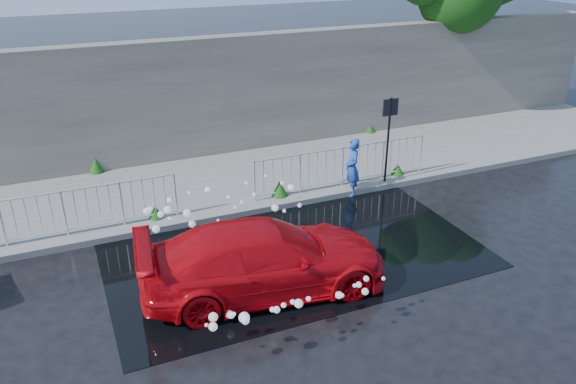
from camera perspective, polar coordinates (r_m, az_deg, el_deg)
name	(u,v)px	position (r m, az deg, el deg)	size (l,w,h in m)	color
ground	(289,277)	(11.51, 0.09, -8.66)	(90.00, 90.00, 0.00)	black
pavement	(218,182)	(15.65, -7.16, 0.97)	(30.00, 4.00, 0.15)	slate
curb	(241,212)	(13.91, -4.80, -2.08)	(30.00, 0.25, 0.16)	slate
retaining_wall	(193,99)	(17.06, -9.64, 9.34)	(30.00, 0.60, 3.50)	#58534A
puddle	(292,249)	(12.46, 0.39, -5.81)	(8.00, 5.00, 0.01)	black
sign_post	(389,127)	(15.08, 10.22, 6.55)	(0.45, 0.06, 2.50)	black
railing_left	(64,212)	(13.41, -21.81, -1.86)	(5.05, 0.05, 1.10)	silver
railing_right	(343,165)	(15.03, 5.57, 2.75)	(5.05, 0.05, 1.10)	silver
weeds	(204,183)	(15.00, -8.56, 0.88)	(12.17, 3.93, 0.43)	#1B4612
water_spray	(234,244)	(11.28, -5.49, -5.27)	(3.52, 5.27, 0.94)	white
red_car	(265,258)	(10.82, -2.37, -6.77)	(1.94, 4.76, 1.38)	#BF070F
person	(352,167)	(14.78, 6.54, 2.49)	(0.57, 0.37, 1.56)	#2246AA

